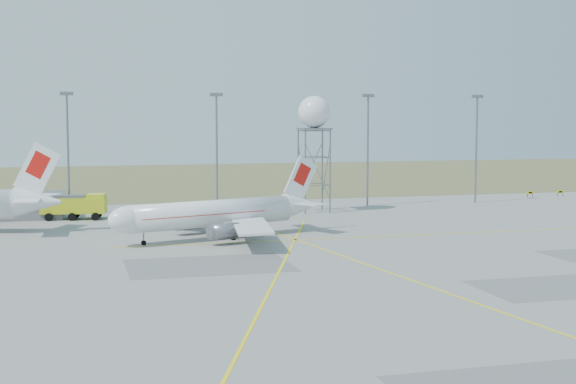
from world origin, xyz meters
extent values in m
plane|color=#9F9F99|center=(0.00, 0.00, 0.00)|extent=(400.00, 400.00, 0.00)
cube|color=olive|center=(0.00, 140.00, 0.01)|extent=(400.00, 120.00, 0.03)
cube|color=gray|center=(-45.00, 64.00, 1.80)|extent=(18.00, 9.00, 3.60)
cube|color=slate|center=(-45.00, 64.00, 3.75)|extent=(19.00, 10.00, 0.30)
cylinder|color=slate|center=(-35.00, 66.00, 10.00)|extent=(0.36, 0.36, 20.00)
cube|color=slate|center=(-35.00, 66.00, 20.20)|extent=(2.20, 0.50, 0.60)
cylinder|color=slate|center=(-10.00, 66.00, 10.00)|extent=(0.36, 0.36, 20.00)
cube|color=slate|center=(-10.00, 66.00, 20.20)|extent=(2.20, 0.50, 0.60)
cylinder|color=slate|center=(18.00, 66.00, 10.00)|extent=(0.36, 0.36, 20.00)
cube|color=slate|center=(18.00, 66.00, 20.20)|extent=(2.20, 0.50, 0.60)
cylinder|color=slate|center=(40.00, 66.00, 10.00)|extent=(0.36, 0.36, 20.00)
cube|color=slate|center=(40.00, 66.00, 20.20)|extent=(2.20, 0.50, 0.60)
cylinder|color=black|center=(55.00, 72.00, 0.40)|extent=(0.10, 0.10, 0.80)
cylinder|color=black|center=(56.20, 72.00, 0.40)|extent=(0.10, 0.10, 0.80)
cube|color=yellow|center=(55.60, 72.00, 0.95)|extent=(1.60, 0.15, 0.50)
cube|color=black|center=(55.60, 71.92, 0.95)|extent=(0.80, 0.03, 0.30)
cylinder|color=black|center=(62.00, 72.00, 0.40)|extent=(0.10, 0.10, 0.80)
cylinder|color=black|center=(63.20, 72.00, 0.40)|extent=(0.10, 0.10, 0.80)
cube|color=yellow|center=(62.60, 72.00, 0.95)|extent=(1.60, 0.15, 0.50)
cube|color=black|center=(62.60, 71.92, 0.95)|extent=(0.80, 0.03, 0.30)
cylinder|color=white|center=(-16.34, 34.08, 3.43)|extent=(23.42, 10.80, 3.61)
ellipsoid|color=white|center=(-27.48, 30.39, 3.43)|extent=(6.62, 5.24, 3.61)
cube|color=black|center=(-28.51, 30.05, 3.97)|extent=(1.92, 2.32, 0.88)
cone|color=white|center=(-2.62, 38.62, 3.70)|extent=(6.28, 5.13, 3.61)
cube|color=white|center=(-2.62, 38.62, 7.49)|extent=(5.58, 2.07, 6.79)
cube|color=red|center=(-2.45, 38.68, 8.13)|extent=(3.05, 1.27, 3.48)
cube|color=white|center=(-3.96, 41.22, 4.15)|extent=(4.30, 5.62, 0.16)
cube|color=white|center=(-2.14, 35.73, 4.15)|extent=(4.30, 5.62, 0.16)
cube|color=white|center=(-17.60, 42.22, 2.53)|extent=(13.19, 13.37, 0.33)
cube|color=white|center=(-12.50, 26.79, 2.53)|extent=(6.23, 14.90, 0.33)
cylinder|color=slate|center=(-18.84, 38.77, 1.72)|extent=(4.25, 3.16, 2.08)
cylinder|color=slate|center=(-15.55, 28.83, 1.72)|extent=(4.25, 3.16, 2.08)
cube|color=red|center=(-18.05, 33.51, 3.52)|extent=(18.29, 9.14, 0.11)
cylinder|color=black|center=(-25.77, 30.96, 0.41)|extent=(0.80, 0.80, 0.81)
cube|color=black|center=(-14.62, 34.65, 0.41)|extent=(2.56, 5.43, 0.81)
cylinder|color=slate|center=(-14.62, 34.65, 0.81)|extent=(0.27, 0.27, 1.63)
cone|color=white|center=(-39.19, 46.21, 4.39)|extent=(7.30, 5.77, 4.28)
cube|color=white|center=(-39.19, 46.21, 8.89)|extent=(6.72, 2.05, 8.05)
cube|color=red|center=(-38.99, 46.16, 9.64)|extent=(3.66, 1.29, 4.13)
cube|color=white|center=(-38.84, 49.66, 4.92)|extent=(4.80, 6.56, 0.19)
cube|color=white|center=(-40.58, 43.03, 4.92)|extent=(4.80, 6.56, 0.19)
cylinder|color=slate|center=(3.61, 57.58, 7.16)|extent=(0.26, 0.26, 14.33)
cylinder|color=slate|center=(8.02, 57.58, 7.16)|extent=(0.26, 0.26, 14.33)
cylinder|color=slate|center=(8.02, 61.98, 7.16)|extent=(0.26, 0.26, 14.33)
cylinder|color=slate|center=(3.61, 61.98, 7.16)|extent=(0.26, 0.26, 14.33)
cube|color=slate|center=(5.82, 59.78, 14.33)|extent=(5.01, 5.01, 0.28)
sphere|color=white|center=(5.82, 59.78, 17.19)|extent=(5.51, 5.51, 5.51)
cube|color=#C8D018|center=(-34.32, 60.00, 2.25)|extent=(10.56, 5.04, 2.48)
cube|color=#C8D018|center=(-30.77, 59.39, 3.26)|extent=(3.20, 3.56, 1.58)
cube|color=black|center=(-29.99, 59.26, 3.38)|extent=(0.61, 2.90, 1.13)
cube|color=slate|center=(-35.43, 60.19, 3.72)|extent=(6.01, 3.62, 0.45)
camera|label=1|loc=(-34.31, -71.92, 16.52)|focal=50.00mm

